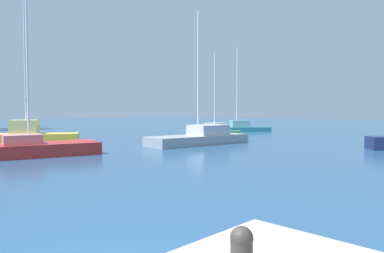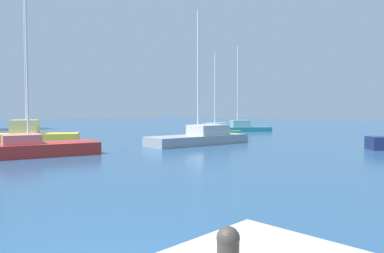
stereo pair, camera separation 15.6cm
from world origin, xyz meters
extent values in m
plane|color=navy|center=(15.00, 20.00, 0.00)|extent=(160.00, 160.00, 0.00)
sphere|color=#38332D|center=(0.42, -2.41, 1.43)|extent=(0.24, 0.24, 0.24)
cube|color=#B22823|center=(5.66, 16.83, 0.38)|extent=(8.27, 4.55, 0.75)
cube|color=#C4716E|center=(5.31, 16.93, 1.03)|extent=(2.41, 2.29, 0.55)
cylinder|color=silver|center=(5.66, 16.83, 5.38)|extent=(0.12, 0.12, 9.26)
cube|color=#28703D|center=(25.96, 20.04, 0.27)|extent=(4.88, 5.06, 0.53)
cube|color=gray|center=(25.93, 20.07, 0.95)|extent=(2.05, 2.09, 0.84)
cylinder|color=silver|center=(25.96, 20.04, 4.63)|extent=(0.12, 0.12, 8.20)
cube|color=gray|center=(17.92, 14.81, 0.36)|extent=(8.80, 3.80, 0.72)
cube|color=#ADB0B5|center=(18.95, 14.67, 1.12)|extent=(3.06, 2.57, 0.80)
cylinder|color=silver|center=(17.92, 14.81, 5.59)|extent=(0.12, 0.12, 9.73)
cylinder|color=silver|center=(19.44, 14.61, 1.62)|extent=(2.97, 0.47, 0.08)
cube|color=gold|center=(8.81, 25.59, 0.39)|extent=(8.14, 6.20, 0.78)
cube|color=#DFCD77|center=(8.70, 25.66, 1.34)|extent=(2.65, 2.54, 1.13)
cylinder|color=silver|center=(8.81, 25.59, 6.26)|extent=(0.12, 0.12, 10.96)
cube|color=#1E707A|center=(33.89, 23.16, 0.27)|extent=(8.20, 7.10, 0.55)
cube|color=#6B9CA2|center=(34.18, 22.94, 0.98)|extent=(2.91, 2.83, 0.87)
cylinder|color=silver|center=(33.89, 23.16, 5.63)|extent=(0.12, 0.12, 10.16)
camera|label=1|loc=(-2.49, -4.55, 2.73)|focal=33.37mm
camera|label=2|loc=(-2.38, -4.66, 2.73)|focal=33.37mm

